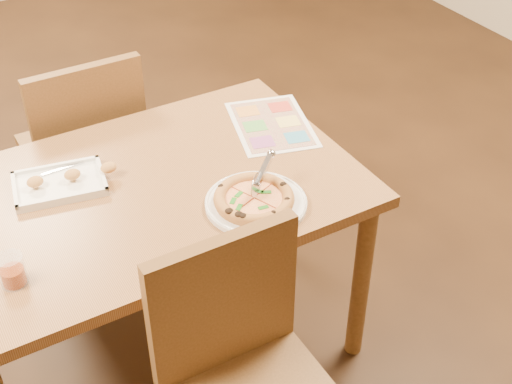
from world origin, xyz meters
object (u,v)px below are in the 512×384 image
chair_far (86,137)px  plate (256,203)px  pizza_cutter (262,174)px  appetizer_tray (62,183)px  pizza (254,199)px  dining_table (148,210)px  glass_tumbler (12,272)px  menu (272,124)px  chair_near (241,356)px

chair_far → plate: bearing=106.6°
pizza_cutter → appetizer_tray: bearing=108.9°
pizza → appetizer_tray: bearing=140.5°
chair_far → appetizer_tray: bearing=65.4°
dining_table → glass_tumbler: bearing=-155.3°
plate → pizza_cutter: pizza_cutter is taller
appetizer_tray → chair_far: bearing=65.4°
chair_far → pizza: chair_far is taller
pizza → glass_tumbler: glass_tumbler is taller
glass_tumbler → pizza_cutter: bearing=-0.6°
dining_table → plate: bearing=-44.0°
pizza_cutter → menu: size_ratio=0.36×
chair_near → plate: bearing=54.9°
dining_table → pizza: pizza is taller
chair_far → glass_tumbler: bearing=60.8°
chair_near → pizza: bearing=55.6°
pizza_cutter → appetizer_tray: 0.62m
pizza → dining_table: bearing=135.1°
appetizer_tray → glass_tumbler: (-0.24, -0.34, 0.03)m
pizza_cutter → chair_near: bearing=-162.9°
appetizer_tray → glass_tumbler: bearing=-124.9°
chair_far → pizza_cutter: bearing=109.4°
appetizer_tray → plate: bearing=-39.0°
dining_table → appetizer_tray: bearing=148.0°
dining_table → plate: plate is taller
appetizer_tray → pizza: bearing=-39.5°
pizza → pizza_cutter: bearing=33.3°
appetizer_tray → pizza_cutter: bearing=-34.9°
dining_table → pizza_cutter: pizza_cutter is taller
glass_tumbler → dining_table: bearing=24.7°
plate → pizza_cutter: size_ratio=2.36×
dining_table → chair_near: chair_near is taller
plate → pizza: size_ratio=1.26×
pizza_cutter → appetizer_tray: pizza_cutter is taller
chair_near → appetizer_tray: bearing=106.3°
pizza → menu: 0.46m
glass_tumbler → menu: size_ratio=0.25×
chair_near → menu: (0.52, 0.72, 0.16)m
plate → pizza: 0.02m
plate → chair_near: bearing=-125.1°
pizza → glass_tumbler: 0.70m
chair_near → glass_tumbler: (-0.45, 0.39, 0.19)m
glass_tumbler → chair_near: bearing=-41.0°
plate → appetizer_tray: size_ratio=0.92×
dining_table → glass_tumbler: 0.51m
pizza → appetizer_tray: (-0.46, 0.38, -0.01)m
plate → pizza: bearing=-174.4°
chair_far → menu: 0.73m
chair_far → menu: chair_far is taller
glass_tumbler → menu: 1.03m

